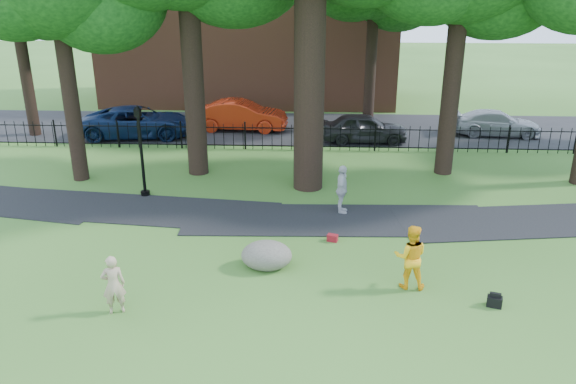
# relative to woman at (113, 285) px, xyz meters

# --- Properties ---
(ground) EXTENTS (120.00, 120.00, 0.00)m
(ground) POSITION_rel_woman_xyz_m (4.41, 1.82, -0.74)
(ground) COLOR #345C20
(ground) RESTS_ON ground
(footpath) EXTENTS (36.07, 3.85, 0.03)m
(footpath) POSITION_rel_woman_xyz_m (5.41, 5.72, -0.74)
(footpath) COLOR black
(footpath) RESTS_ON ground
(street) EXTENTS (80.00, 7.00, 0.02)m
(street) POSITION_rel_woman_xyz_m (4.41, 17.82, -0.74)
(street) COLOR black
(street) RESTS_ON ground
(iron_fence) EXTENTS (44.00, 0.04, 1.20)m
(iron_fence) POSITION_rel_woman_xyz_m (4.41, 13.82, -0.14)
(iron_fence) COLOR black
(iron_fence) RESTS_ON ground
(brick_building) EXTENTS (18.00, 8.00, 12.00)m
(brick_building) POSITION_rel_woman_xyz_m (0.41, 25.82, 5.26)
(brick_building) COLOR brown
(brick_building) RESTS_ON ground
(woman) EXTENTS (0.63, 0.52, 1.49)m
(woman) POSITION_rel_woman_xyz_m (0.00, 0.00, 0.00)
(woman) COLOR tan
(woman) RESTS_ON ground
(man) EXTENTS (0.89, 0.72, 1.71)m
(man) POSITION_rel_woman_xyz_m (7.12, 1.54, 0.11)
(man) COLOR #FFB215
(man) RESTS_ON ground
(pedestrian) EXTENTS (0.50, 1.02, 1.69)m
(pedestrian) POSITION_rel_woman_xyz_m (5.58, 6.35, 0.10)
(pedestrian) COLOR #B7B7BC
(pedestrian) RESTS_ON ground
(boulder) EXTENTS (1.70, 1.51, 0.82)m
(boulder) POSITION_rel_woman_xyz_m (3.38, 2.42, -0.33)
(boulder) COLOR #615E51
(boulder) RESTS_ON ground
(lamppost) EXTENTS (0.33, 0.33, 3.35)m
(lamppost) POSITION_rel_woman_xyz_m (-1.52, 7.62, 0.90)
(lamppost) COLOR black
(lamppost) RESTS_ON ground
(backpack) EXTENTS (0.40, 0.32, 0.26)m
(backpack) POSITION_rel_woman_xyz_m (9.06, 0.70, -0.61)
(backpack) COLOR black
(backpack) RESTS_ON ground
(red_bag) EXTENTS (0.35, 0.28, 0.21)m
(red_bag) POSITION_rel_woman_xyz_m (5.23, 4.13, -0.64)
(red_bag) COLOR maroon
(red_bag) RESTS_ON ground
(red_sedan) EXTENTS (4.83, 1.91, 1.57)m
(red_sedan) POSITION_rel_woman_xyz_m (0.78, 17.32, 0.04)
(red_sedan) COLOR red
(red_sedan) RESTS_ON ground
(navy_van) EXTENTS (5.71, 3.15, 1.51)m
(navy_van) POSITION_rel_woman_xyz_m (-4.21, 15.73, 0.01)
(navy_van) COLOR #0D1D41
(navy_van) RESTS_ON ground
(grey_car) EXTENTS (4.16, 1.75, 1.41)m
(grey_car) POSITION_rel_woman_xyz_m (7.03, 15.32, -0.04)
(grey_car) COLOR black
(grey_car) RESTS_ON ground
(silver_car) EXTENTS (4.43, 2.06, 1.25)m
(silver_car) POSITION_rel_woman_xyz_m (13.81, 16.94, -0.12)
(silver_car) COLOR #909498
(silver_car) RESTS_ON ground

